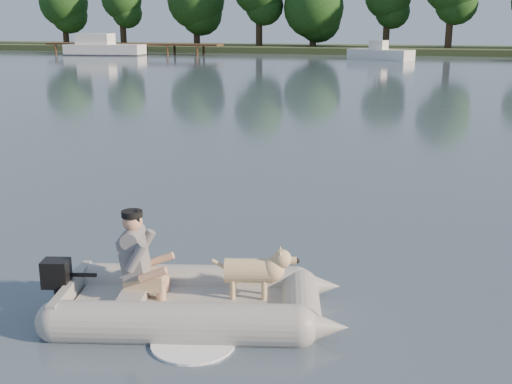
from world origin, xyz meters
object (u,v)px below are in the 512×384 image
(dinghy, at_px, (194,270))
(cabin_cruiser, at_px, (105,44))
(dock, at_px, (133,49))
(man, at_px, (136,253))
(dog, at_px, (249,275))
(motorboat, at_px, (381,47))

(dinghy, distance_m, cabin_cruiser, 57.27)
(dock, relative_size, man, 18.27)
(man, bearing_deg, dog, -0.00)
(motorboat, bearing_deg, dog, -62.70)
(dinghy, height_order, dog, dinghy)
(dinghy, relative_size, man, 4.45)
(dinghy, bearing_deg, cabin_cruiser, 106.26)
(dinghy, relative_size, cabin_cruiser, 0.57)
(dinghy, xyz_separation_m, motorboat, (-2.08, 49.43, 0.53))
(motorboat, bearing_deg, man, -64.11)
(cabin_cruiser, bearing_deg, motorboat, -6.28)
(dog, relative_size, motorboat, 0.15)
(cabin_cruiser, bearing_deg, dock, 52.13)
(dog, xyz_separation_m, motorboat, (-2.65, 49.26, 0.59))
(dock, bearing_deg, dog, -62.91)
(dinghy, distance_m, motorboat, 49.48)
(dock, xyz_separation_m, cabin_cruiser, (-1.65, -2.56, 0.49))
(dock, bearing_deg, dinghy, -63.48)
(motorboat, bearing_deg, cabin_cruiser, -157.07)
(dock, distance_m, dinghy, 58.75)
(cabin_cruiser, relative_size, motorboat, 1.39)
(dock, xyz_separation_m, motorboat, (24.15, -3.14, 0.54))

